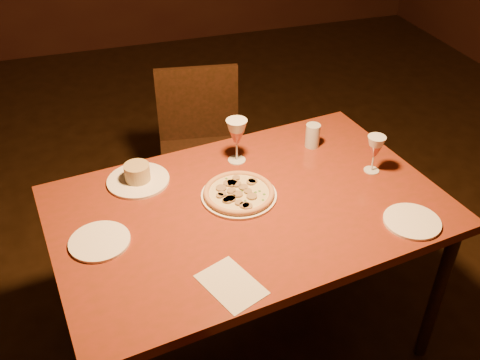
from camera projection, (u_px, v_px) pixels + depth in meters
name	position (u px, v px, depth m)	size (l,w,h in m)	color
floor	(244.00, 299.00, 2.65)	(7.00, 7.00, 0.00)	black
dining_table	(249.00, 218.00, 2.05)	(1.56, 1.11, 0.78)	maroon
chair_far	(201.00, 146.00, 2.86)	(0.50, 0.50, 0.90)	black
pizza_plate	(239.00, 193.00, 2.04)	(0.29, 0.29, 0.03)	white
ramekin_saucer	(138.00, 176.00, 2.12)	(0.25, 0.25, 0.08)	white
wine_glass_far	(237.00, 141.00, 2.20)	(0.09, 0.09, 0.19)	#C35B51
wine_glass_right	(374.00, 154.00, 2.15)	(0.07, 0.07, 0.16)	#C35B51
water_tumbler	(313.00, 136.00, 2.32)	(0.06, 0.06, 0.10)	#B4BCC5
side_plate_left	(100.00, 241.00, 1.84)	(0.21, 0.21, 0.01)	white
side_plate_near	(412.00, 221.00, 1.92)	(0.21, 0.21, 0.01)	white
menu_card	(231.00, 285.00, 1.68)	(0.14, 0.21, 0.00)	beige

